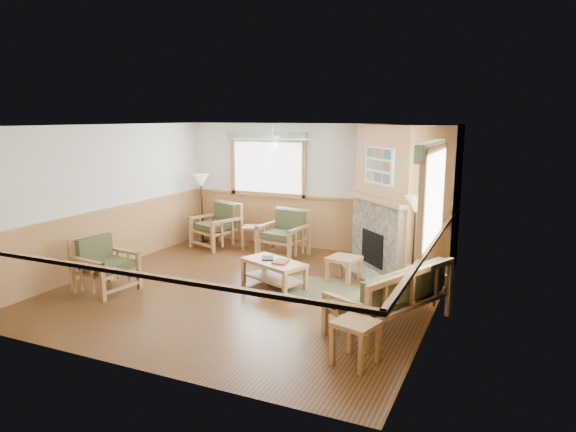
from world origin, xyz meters
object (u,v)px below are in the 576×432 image
at_px(end_table_sofa, 356,342).
at_px(footstool, 344,269).
at_px(armchair_back_left, 216,225).
at_px(floor_lamp_left, 202,208).
at_px(armchair_back_right, 283,234).
at_px(sofa, 390,295).
at_px(end_table_chairs, 254,238).
at_px(armchair_left, 106,265).
at_px(floor_lamp_right, 414,243).
at_px(coffee_table, 274,274).

height_order(end_table_sofa, footstool, end_table_sofa).
relative_size(armchair_back_left, floor_lamp_left, 0.61).
bearing_deg(armchair_back_right, footstool, -24.19).
bearing_deg(armchair_back_right, sofa, -35.12).
bearing_deg(end_table_chairs, footstool, -28.00).
relative_size(sofa, armchair_left, 2.09).
height_order(sofa, end_table_chairs, sofa).
xyz_separation_m(armchair_back_left, floor_lamp_right, (4.51, -1.11, 0.31)).
distance_m(coffee_table, end_table_chairs, 2.57).
height_order(armchair_back_left, end_table_sofa, armchair_back_left).
xyz_separation_m(armchair_back_right, end_table_sofa, (2.72, -3.91, -0.21)).
xyz_separation_m(sofa, armchair_left, (-4.60, -0.49, 0.02)).
bearing_deg(end_table_chairs, armchair_back_left, -168.90).
height_order(footstool, floor_lamp_left, floor_lamp_left).
relative_size(coffee_table, floor_lamp_left, 0.71).
bearing_deg(floor_lamp_left, armchair_back_right, -10.10).
bearing_deg(armchair_left, sofa, -76.07).
height_order(armchair_back_right, footstool, armchair_back_right).
xyz_separation_m(armchair_left, footstool, (3.41, 2.11, -0.23)).
xyz_separation_m(armchair_back_right, armchair_left, (-1.77, -3.14, -0.02)).
distance_m(armchair_left, coffee_table, 2.78).
height_order(coffee_table, end_table_sofa, end_table_sofa).
xyz_separation_m(armchair_back_left, armchair_left, (-0.08, -3.26, -0.03)).
bearing_deg(floor_lamp_left, sofa, -31.04).
relative_size(sofa, coffee_table, 1.68).
distance_m(sofa, armchair_back_right, 3.87).
xyz_separation_m(armchair_back_right, floor_lamp_right, (2.82, -0.99, 0.32)).
xyz_separation_m(sofa, floor_lamp_right, (-0.01, 1.65, 0.36)).
bearing_deg(floor_lamp_right, coffee_table, -159.55).
height_order(end_table_chairs, floor_lamp_left, floor_lamp_left).
bearing_deg(sofa, footstool, -119.51).
bearing_deg(sofa, floor_lamp_left, -96.89).
bearing_deg(end_table_sofa, end_table_chairs, 130.31).
relative_size(armchair_back_right, end_table_sofa, 1.82).
relative_size(end_table_chairs, floor_lamp_right, 0.32).
bearing_deg(sofa, armchair_back_right, -108.94).
bearing_deg(footstool, armchair_back_left, 160.89).
height_order(floor_lamp_left, floor_lamp_right, floor_lamp_right).
bearing_deg(floor_lamp_right, sofa, -89.81).
relative_size(footstool, floor_lamp_right, 0.31).
bearing_deg(coffee_table, armchair_back_left, 162.63).
bearing_deg(end_table_chairs, armchair_left, -105.14).
bearing_deg(floor_lamp_right, armchair_back_right, 160.64).
bearing_deg(armchair_back_left, coffee_table, -19.31).
height_order(armchair_back_right, floor_lamp_right, floor_lamp_right).
xyz_separation_m(armchair_back_right, footstool, (1.64, -1.03, -0.26)).
bearing_deg(end_table_chairs, armchair_back_right, -18.96).
distance_m(armchair_left, footstool, 4.02).
height_order(coffee_table, end_table_chairs, end_table_chairs).
distance_m(footstool, floor_lamp_left, 4.16).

